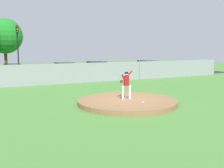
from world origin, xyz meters
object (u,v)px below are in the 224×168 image
parked_car_charcoal (148,68)px  traffic_cone_orange (113,72)px  parked_car_red (97,69)px  pitcher_youth (126,82)px  parked_car_silver (65,71)px  baseball (143,102)px  traffic_light_near (18,42)px  parked_car_slate (13,73)px

parked_car_charcoal → traffic_cone_orange: 4.41m
parked_car_red → traffic_cone_orange: bearing=30.2°
pitcher_youth → parked_car_red: pitcher_youth is taller
parked_car_charcoal → parked_car_silver: parked_car_charcoal is taller
baseball → traffic_light_near: traffic_light_near is taller
pitcher_youth → parked_car_slate: (-4.81, 14.15, -0.46)m
parked_car_red → traffic_light_near: size_ratio=0.70×
traffic_light_near → parked_car_charcoal: bearing=-18.6°
parked_car_slate → traffic_cone_orange: (12.02, 2.33, -0.53)m
parked_car_red → parked_car_charcoal: parked_car_charcoal is taller
baseball → traffic_light_near: 20.81m
pitcher_youth → baseball: pitcher_youth is taller
parked_car_slate → traffic_light_near: (1.12, 4.66, 3.06)m
baseball → parked_car_slate: 16.29m
parked_car_red → parked_car_charcoal: bearing=-7.8°
pitcher_youth → parked_car_slate: pitcher_youth is taller
pitcher_youth → parked_car_slate: bearing=108.8°
parked_car_charcoal → traffic_cone_orange: parked_car_charcoal is taller
parked_car_silver → traffic_light_near: (-4.16, 4.34, 3.06)m
pitcher_youth → parked_car_silver: pitcher_youth is taller
parked_car_red → traffic_light_near: (-8.07, 3.98, 3.06)m
pitcher_youth → parked_car_red: 15.47m
baseball → parked_car_red: 16.64m
parked_car_silver → parked_car_slate: (-5.28, -0.32, -0.00)m
baseball → parked_car_silver: bearing=89.4°
baseball → parked_car_silver: size_ratio=0.02×
parked_car_slate → traffic_light_near: traffic_light_near is taller
pitcher_youth → baseball: (0.32, -1.30, -0.94)m
traffic_cone_orange → traffic_light_near: 11.71m
parked_car_charcoal → traffic_light_near: traffic_light_near is taller
traffic_cone_orange → parked_car_slate: bearing=-169.0°
baseball → parked_car_charcoal: parked_car_charcoal is taller
parked_car_red → parked_car_slate: (-9.19, -0.68, -0.00)m
pitcher_youth → parked_car_silver: bearing=88.1°
parked_car_silver → parked_car_charcoal: bearing=-2.9°
parked_car_charcoal → parked_car_silver: size_ratio=1.04×
pitcher_youth → baseball: bearing=-76.2°
parked_car_red → parked_car_charcoal: 6.46m
baseball → parked_car_slate: parked_car_slate is taller
pitcher_youth → parked_car_charcoal: size_ratio=0.38×
parked_car_red → traffic_cone_orange: size_ratio=7.33×
parked_car_slate → traffic_light_near: size_ratio=0.75×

